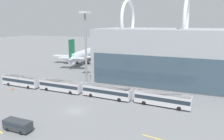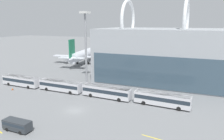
% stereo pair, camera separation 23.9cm
% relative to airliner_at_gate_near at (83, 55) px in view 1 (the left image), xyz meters
% --- Properties ---
extents(ground_plane, '(440.00, 440.00, 0.00)m').
position_rel_airliner_at_gate_near_xyz_m(ground_plane, '(26.58, -50.47, -4.38)').
color(ground_plane, slate).
extents(airliner_at_gate_near, '(29.62, 33.48, 12.68)m').
position_rel_airliner_at_gate_near_xyz_m(airliner_at_gate_near, '(0.00, 0.00, 0.00)').
color(airliner_at_gate_near, silver).
rests_on(airliner_at_gate_near, ground_plane).
extents(airliner_at_gate_far, '(41.71, 42.48, 13.02)m').
position_rel_airliner_at_gate_near_xyz_m(airliner_at_gate_far, '(56.50, 0.39, 0.54)').
color(airliner_at_gate_far, silver).
rests_on(airliner_at_gate_far, ground_plane).
extents(shuttle_bus_0, '(13.47, 3.02, 3.11)m').
position_rel_airliner_at_gate_near_xyz_m(shuttle_bus_0, '(0.65, -40.19, -2.55)').
color(shuttle_bus_0, silver).
rests_on(shuttle_bus_0, ground_plane).
extents(shuttle_bus_1, '(13.44, 2.86, 3.11)m').
position_rel_airliner_at_gate_near_xyz_m(shuttle_bus_1, '(15.25, -39.87, -2.55)').
color(shuttle_bus_1, silver).
rests_on(shuttle_bus_1, ground_plane).
extents(shuttle_bus_2, '(13.49, 3.15, 3.11)m').
position_rel_airliner_at_gate_near_xyz_m(shuttle_bus_2, '(29.86, -39.93, -2.55)').
color(shuttle_bus_2, silver).
rests_on(shuttle_bus_2, ground_plane).
extents(shuttle_bus_3, '(13.52, 3.37, 3.11)m').
position_rel_airliner_at_gate_near_xyz_m(shuttle_bus_3, '(44.47, -40.09, -2.55)').
color(shuttle_bus_3, silver).
rests_on(shuttle_bus_3, ground_plane).
extents(service_van_foreground, '(5.58, 2.18, 2.06)m').
position_rel_airliner_at_gate_near_xyz_m(service_van_foreground, '(21.83, -62.58, -3.16)').
color(service_van_foreground, '#2D3338').
rests_on(service_van_foreground, ground_plane).
extents(floodlight_mast, '(2.69, 2.69, 23.07)m').
position_rel_airliner_at_gate_near_xyz_m(floodlight_mast, '(17.15, -27.73, 10.63)').
color(floodlight_mast, gray).
rests_on(floodlight_mast, ground_plane).
extents(lane_stripe_1, '(7.32, 1.30, 0.01)m').
position_rel_airliner_at_gate_near_xyz_m(lane_stripe_1, '(47.23, -55.72, -4.38)').
color(lane_stripe_1, yellow).
rests_on(lane_stripe_1, ground_plane).
extents(traffic_cone_0, '(0.59, 0.59, 0.65)m').
position_rel_airliner_at_gate_near_xyz_m(traffic_cone_0, '(1.16, -44.24, -4.07)').
color(traffic_cone_0, black).
rests_on(traffic_cone_0, ground_plane).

